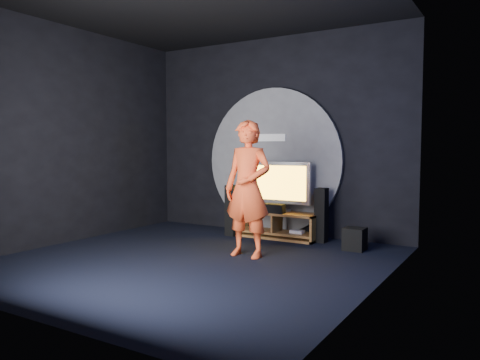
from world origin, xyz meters
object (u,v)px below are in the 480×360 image
media_console (277,227)px  tower_speaker_left (232,210)px  player (248,189)px  tower_speaker_right (321,215)px  tv (279,184)px  subwoofer (355,239)px

media_console → tower_speaker_left: (-0.79, -0.20, 0.25)m
player → tower_speaker_right: bearing=70.2°
tv → tower_speaker_left: 0.95m
player → subwoofer: bearing=44.9°
media_console → tv: 0.73m
tower_speaker_right → subwoofer: tower_speaker_right is taller
media_console → subwoofer: size_ratio=4.29×
player → tv: bearing=99.5°
tv → player: size_ratio=0.60×
tv → tower_speaker_right: 0.91m
tv → tower_speaker_left: size_ratio=1.30×
media_console → tv: bearing=95.8°
tower_speaker_right → subwoofer: (0.65, -0.30, -0.27)m
subwoofer → tower_speaker_left: bearing=178.9°
tower_speaker_left → tv: bearing=18.9°
tv → player: (0.25, -1.49, 0.05)m
media_console → tv: size_ratio=1.26×
tower_speaker_right → tv: bearing=179.2°
tower_speaker_right → player: size_ratio=0.46×
subwoofer → player: bearing=-135.1°
tv → tower_speaker_left: tv is taller
tv → subwoofer: (1.43, -0.31, -0.75)m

